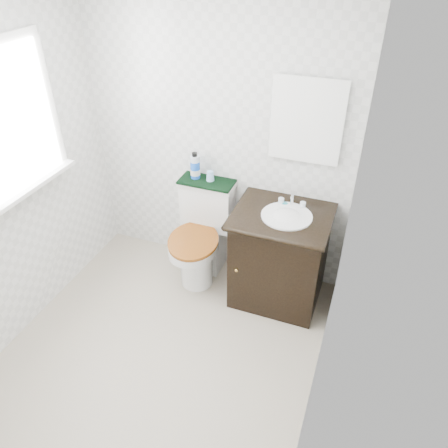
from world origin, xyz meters
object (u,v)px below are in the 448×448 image
Objects in this scene: trash_bin at (252,281)px; mouthwash_bottle at (195,166)px; vanity at (280,255)px; cup at (210,176)px; toilet at (202,238)px.

mouthwash_bottle is at bearing 154.47° from trash_bin.
cup reaches higher than vanity.
vanity is 4.09× the size of mouthwash_bottle.
trash_bin is at bearing -25.53° from mouthwash_bottle.
vanity reaches higher than trash_bin.
trash_bin is 1.42× the size of mouthwash_bottle.
cup reaches higher than trash_bin.
cup is at bearing 163.01° from vanity.
trash_bin is 0.93m from cup.
trash_bin is at bearing -156.48° from vanity.
toilet is 2.68× the size of trash_bin.
mouthwash_bottle is (-0.61, 0.29, 0.81)m from trash_bin.
toilet is 0.63m from mouthwash_bottle.
toilet is 0.70m from vanity.
vanity is 2.89× the size of trash_bin.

